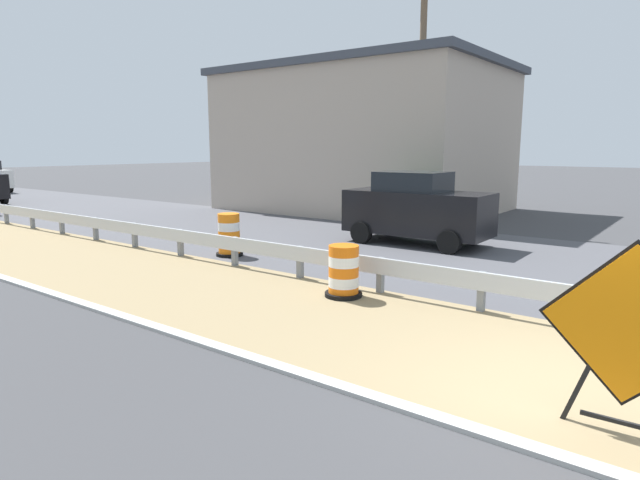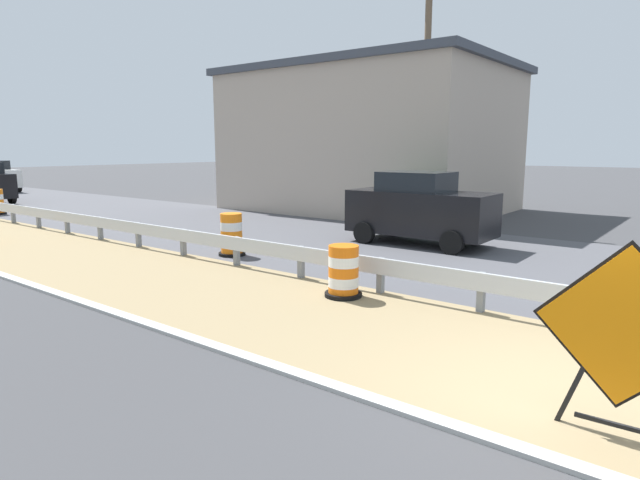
{
  "view_description": "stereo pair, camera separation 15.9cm",
  "coord_description": "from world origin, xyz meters",
  "px_view_note": "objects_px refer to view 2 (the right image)",
  "views": [
    {
      "loc": [
        -6.18,
        -0.99,
        2.81
      ],
      "look_at": [
        1.9,
        5.07,
        1.06
      ],
      "focal_mm": 30.08,
      "sensor_mm": 36.0,
      "label": 1
    },
    {
      "loc": [
        -6.08,
        -1.12,
        2.81
      ],
      "look_at": [
        1.9,
        5.07,
        1.06
      ],
      "focal_mm": 30.08,
      "sensor_mm": 36.0,
      "label": 2
    }
  ],
  "objects_px": {
    "utility_pole_near": "(426,96)",
    "traffic_barrel_nearest": "(343,274)",
    "warning_sign_diamond": "(623,334)",
    "traffic_barrel_close": "(232,236)",
    "car_trailing_near_lane": "(420,208)"
  },
  "relations": [
    {
      "from": "traffic_barrel_nearest",
      "to": "traffic_barrel_close",
      "type": "distance_m",
      "value": 4.82
    },
    {
      "from": "warning_sign_diamond",
      "to": "traffic_barrel_close",
      "type": "height_order",
      "value": "warning_sign_diamond"
    },
    {
      "from": "utility_pole_near",
      "to": "traffic_barrel_close",
      "type": "bearing_deg",
      "value": 172.92
    },
    {
      "from": "traffic_barrel_close",
      "to": "utility_pole_near",
      "type": "height_order",
      "value": "utility_pole_near"
    },
    {
      "from": "utility_pole_near",
      "to": "traffic_barrel_nearest",
      "type": "bearing_deg",
      "value": -160.77
    },
    {
      "from": "traffic_barrel_close",
      "to": "utility_pole_near",
      "type": "xyz_separation_m",
      "value": [
        8.68,
        -1.08,
        4.14
      ]
    },
    {
      "from": "traffic_barrel_nearest",
      "to": "traffic_barrel_close",
      "type": "relative_size",
      "value": 0.89
    },
    {
      "from": "traffic_barrel_close",
      "to": "car_trailing_near_lane",
      "type": "distance_m",
      "value": 5.51
    },
    {
      "from": "warning_sign_diamond",
      "to": "traffic_barrel_nearest",
      "type": "bearing_deg",
      "value": -118.4
    },
    {
      "from": "car_trailing_near_lane",
      "to": "traffic_barrel_close",
      "type": "bearing_deg",
      "value": -125.03
    },
    {
      "from": "car_trailing_near_lane",
      "to": "warning_sign_diamond",
      "type": "bearing_deg",
      "value": -52.76
    },
    {
      "from": "car_trailing_near_lane",
      "to": "traffic_barrel_nearest",
      "type": "bearing_deg",
      "value": -76.38
    },
    {
      "from": "traffic_barrel_close",
      "to": "car_trailing_near_lane",
      "type": "bearing_deg",
      "value": -34.59
    },
    {
      "from": "car_trailing_near_lane",
      "to": "utility_pole_near",
      "type": "xyz_separation_m",
      "value": [
        4.16,
        2.04,
        3.59
      ]
    },
    {
      "from": "traffic_barrel_nearest",
      "to": "warning_sign_diamond",
      "type": "bearing_deg",
      "value": -116.25
    }
  ]
}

